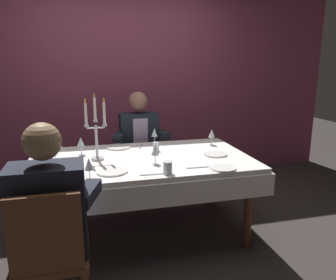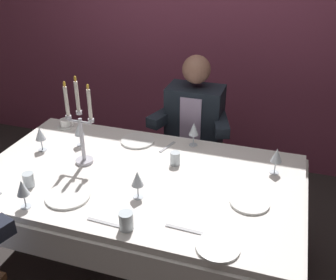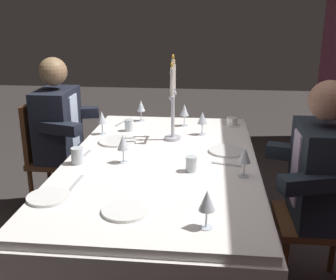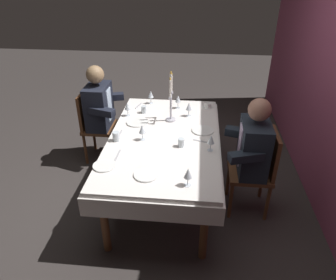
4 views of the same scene
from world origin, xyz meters
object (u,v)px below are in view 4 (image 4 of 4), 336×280
wine_glass_3 (151,95)px  coffee_cup_0 (208,106)px  candelabra (171,101)px  dinner_plate_2 (104,166)px  dinner_plate_3 (146,175)px  water_tumbler_1 (181,143)px  dining_table (164,147)px  wine_glass_5 (188,173)px  wine_glass_0 (127,106)px  seated_diner_1 (254,148)px  wine_glass_2 (189,107)px  water_tumbler_0 (116,136)px  wine_glass_6 (211,140)px  dinner_plate_0 (203,130)px  seated_diner_0 (98,106)px  wine_glass_4 (178,99)px  dinner_plate_1 (138,122)px  water_tumbler_2 (144,109)px  wine_glass_1 (142,130)px

wine_glass_3 → coffee_cup_0: size_ratio=1.24×
candelabra → wine_glass_3: size_ratio=3.44×
dinner_plate_2 → coffee_cup_0: size_ratio=1.54×
dinner_plate_3 → candelabra: bearing=174.0°
water_tumbler_1 → coffee_cup_0: water_tumbler_1 is taller
water_tumbler_1 → dinner_plate_3: bearing=-27.8°
dining_table → candelabra: 0.51m
dinner_plate_3 → wine_glass_3: size_ratio=1.29×
candelabra → wine_glass_5: size_ratio=3.44×
wine_glass_0 → seated_diner_1: seated_diner_1 is taller
wine_glass_2 → water_tumbler_0: wine_glass_2 is taller
dinner_plate_2 → wine_glass_6: 0.99m
dinner_plate_0 → wine_glass_5: wine_glass_5 is taller
wine_glass_2 → dinner_plate_3: bearing=-14.4°
coffee_cup_0 → candelabra: bearing=-47.1°
wine_glass_6 → wine_glass_3: bearing=-145.4°
candelabra → seated_diner_0: candelabra is taller
wine_glass_3 → wine_glass_6: (1.04, 0.72, 0.00)m
wine_glass_6 → seated_diner_0: size_ratio=0.13×
wine_glass_0 → wine_glass_4: (-0.27, 0.55, 0.00)m
wine_glass_4 → seated_diner_1: bearing=43.6°
dinner_plate_1 → coffee_cup_0: (-0.47, 0.77, 0.02)m
wine_glass_6 → water_tumbler_1: 0.29m
candelabra → dinner_plate_3: candelabra is taller
candelabra → water_tumbler_2: 0.42m
dinner_plate_1 → seated_diner_1: size_ratio=0.20×
wine_glass_0 → seated_diner_1: bearing=67.2°
candelabra → dinner_plate_2: (0.95, -0.49, -0.22)m
wine_glass_3 → dinner_plate_1: bearing=-7.3°
dinner_plate_0 → seated_diner_0: (-0.53, -1.28, -0.01)m
dinner_plate_2 → wine_glass_4: (-1.29, 0.55, 0.11)m
wine_glass_3 → seated_diner_0: seated_diner_0 is taller
dinner_plate_0 → dinner_plate_2: same height
dining_table → water_tumbler_0: size_ratio=20.68×
dinner_plate_2 → wine_glass_3: size_ratio=1.24×
seated_diner_0 → dinner_plate_2: bearing=18.8°
dinner_plate_3 → water_tumbler_0: bearing=-144.5°
wine_glass_6 → water_tumbler_0: (-0.09, -0.92, -0.07)m
dinner_plate_0 → coffee_cup_0: (-0.60, 0.05, 0.02)m
wine_glass_4 → water_tumbler_1: 0.90m
seated_diner_0 → wine_glass_0: bearing=60.4°
dining_table → wine_glass_2: size_ratio=11.83×
wine_glass_4 → dinner_plate_0: bearing=28.5°
dinner_plate_2 → water_tumbler_0: (-0.45, -0.00, 0.04)m
wine_glass_3 → wine_glass_4: same height
dinner_plate_1 → dinner_plate_0: bearing=80.4°
candelabra → coffee_cup_0: (-0.38, 0.41, -0.20)m
candelabra → wine_glass_6: (0.59, 0.43, -0.11)m
dining_table → water_tumbler_0: (0.12, -0.46, 0.17)m
wine_glass_1 → dining_table: bearing=112.1°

